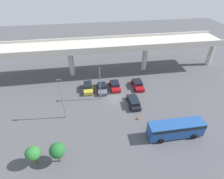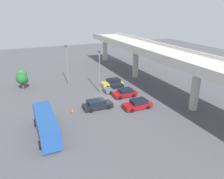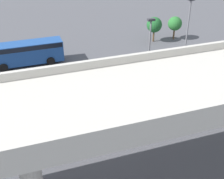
# 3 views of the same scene
# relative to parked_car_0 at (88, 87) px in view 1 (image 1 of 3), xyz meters

# --- Properties ---
(ground_plane) EXTENTS (118.76, 118.76, 0.00)m
(ground_plane) POSITION_rel_parked_car_0_xyz_m (5.70, -3.80, -0.73)
(ground_plane) COLOR #4C4C51
(highway_overpass) EXTENTS (56.71, 7.19, 8.23)m
(highway_overpass) POSITION_rel_parked_car_0_xyz_m (5.70, 7.32, 6.12)
(highway_overpass) COLOR #BCB7AD
(highway_overpass) RESTS_ON ground_plane
(parked_car_0) EXTENTS (2.23, 4.30, 1.51)m
(parked_car_0) POSITION_rel_parked_car_0_xyz_m (0.00, 0.00, 0.00)
(parked_car_0) COLOR gold
(parked_car_0) RESTS_ON ground_plane
(parked_car_1) EXTENTS (2.17, 4.72, 1.48)m
(parked_car_1) POSITION_rel_parked_car_0_xyz_m (3.00, -0.50, -0.06)
(parked_car_1) COLOR #515660
(parked_car_1) RESTS_ON ground_plane
(parked_car_2) EXTENTS (2.21, 4.32, 1.48)m
(parked_car_2) POSITION_rel_parked_car_0_xyz_m (5.95, -0.15, -0.03)
(parked_car_2) COLOR maroon
(parked_car_2) RESTS_ON ground_plane
(parked_car_3) EXTENTS (2.19, 4.66, 1.48)m
(parked_car_3) POSITION_rel_parked_car_0_xyz_m (8.64, -6.41, -0.02)
(parked_car_3) COLOR black
(parked_car_3) RESTS_ON ground_plane
(parked_car_4) EXTENTS (2.22, 4.60, 1.47)m
(parked_car_4) POSITION_rel_parked_car_0_xyz_m (11.13, -0.50, -0.04)
(parked_car_4) COLOR maroon
(parked_car_4) RESTS_ON ground_plane
(shuttle_bus) EXTENTS (8.85, 2.55, 2.77)m
(shuttle_bus) POSITION_rel_parked_car_0_xyz_m (13.25, -14.90, 0.93)
(shuttle_bus) COLOR #1E478C
(shuttle_bus) RESTS_ON ground_plane
(lamp_post_near_aisle) EXTENTS (0.70, 0.35, 7.93)m
(lamp_post_near_aisle) POSITION_rel_parked_car_0_xyz_m (2.42, -3.60, 3.92)
(lamp_post_near_aisle) COLOR slate
(lamp_post_near_aisle) RESTS_ON ground_plane
(lamp_post_mid_lot) EXTENTS (0.70, 0.35, 8.14)m
(lamp_post_mid_lot) POSITION_rel_parked_car_0_xyz_m (-4.41, -7.97, 4.03)
(lamp_post_mid_lot) COLOR slate
(lamp_post_mid_lot) RESTS_ON ground_plane
(tree_front_left) EXTENTS (2.01, 2.01, 3.33)m
(tree_front_left) POSITION_rel_parked_car_0_xyz_m (-7.89, -16.63, 1.57)
(tree_front_left) COLOR brown
(tree_front_left) RESTS_ON ground_plane
(tree_front_centre) EXTENTS (2.16, 2.16, 3.53)m
(tree_front_centre) POSITION_rel_parked_car_0_xyz_m (-4.69, -16.76, 1.70)
(tree_front_centre) COLOR brown
(tree_front_centre) RESTS_ON ground_plane
(traffic_cone) EXTENTS (0.44, 0.44, 0.70)m
(traffic_cone) POSITION_rel_parked_car_0_xyz_m (8.42, -10.43, -0.40)
(traffic_cone) COLOR black
(traffic_cone) RESTS_ON ground_plane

